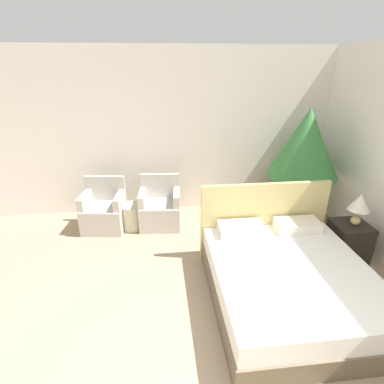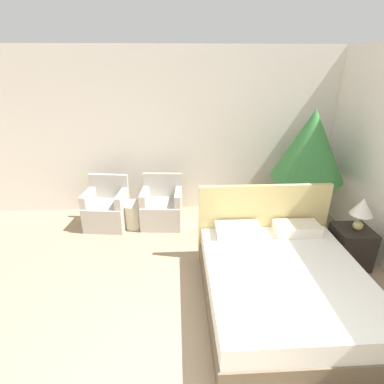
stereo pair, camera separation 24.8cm
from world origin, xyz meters
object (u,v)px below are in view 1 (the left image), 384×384
Objects in this scene: armchair_near_window_right at (160,210)px; potted_palm at (305,145)px; nightstand at (348,241)px; side_table at (133,217)px; armchair_near_window_left at (104,213)px; table_lamp at (360,204)px; bed at (287,279)px.

armchair_near_window_right is 2.66m from potted_palm.
nightstand is 3.35m from side_table.
potted_palm reaches higher than side_table.
potted_palm is at bearing -0.02° from side_table.
nightstand is (0.22, -1.23, -1.09)m from potted_palm.
potted_palm is 3.12m from side_table.
armchair_near_window_left is 1.00× the size of armchair_near_window_right.
armchair_near_window_right reaches higher than side_table.
side_table is at bearing -170.65° from armchair_near_window_right.
table_lamp reaches higher than armchair_near_window_left.
potted_palm is at bearing 100.03° from nightstand.
side_table is at bearing 158.39° from table_lamp.
table_lamp is at bearing -21.19° from armchair_near_window_right.
bed is 3.54× the size of nightstand.
bed reaches higher than armchair_near_window_left.
potted_palm is 3.50× the size of nightstand.
side_table is at bearing 158.44° from nightstand.
nightstand is at bearing -21.56° from side_table.
potted_palm reaches higher than bed.
table_lamp is 1.06× the size of side_table.
armchair_near_window_right is 0.44× the size of potted_palm.
armchair_near_window_left reaches higher than nightstand.
bed is 4.36× the size of table_lamp.
armchair_near_window_left is 0.44× the size of potted_palm.
bed reaches higher than armchair_near_window_right.
bed is 3.09m from armchair_near_window_left.
bed is 2.40m from potted_palm.
side_table is at bearing 2.35° from armchair_near_window_left.
nightstand is at bearing -79.97° from potted_palm.
bed reaches higher than side_table.
bed is 2.30× the size of armchair_near_window_left.
table_lamp is (2.67, -1.29, 0.59)m from armchair_near_window_right.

